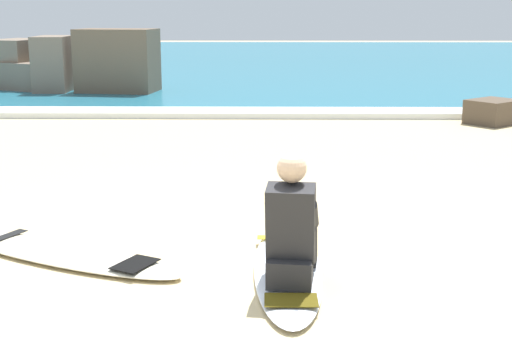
{
  "coord_description": "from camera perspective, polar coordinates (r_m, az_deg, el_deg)",
  "views": [
    {
      "loc": [
        0.35,
        -4.99,
        2.01
      ],
      "look_at": [
        0.26,
        1.49,
        0.55
      ],
      "focal_mm": 50.33,
      "sensor_mm": 36.0,
      "label": 1
    }
  ],
  "objects": [
    {
      "name": "surfboard_spare_near",
      "position": [
        6.15,
        -15.19,
        -6.48
      ],
      "size": [
        2.33,
        1.53,
        0.08
      ],
      "color": "#EFE5C6",
      "rests_on": "ground"
    },
    {
      "name": "rock_outcrop_distant",
      "position": [
        17.63,
        -14.65,
        7.94
      ],
      "size": [
        4.28,
        2.44,
        1.53
      ],
      "color": "brown",
      "rests_on": "ground"
    },
    {
      "name": "surfer_seated",
      "position": [
        5.18,
        2.85,
        -4.99
      ],
      "size": [
        0.42,
        0.73,
        0.95
      ],
      "color": "#232326",
      "rests_on": "surfboard_main"
    },
    {
      "name": "ground_plane",
      "position": [
        5.39,
        -3.03,
        -9.22
      ],
      "size": [
        80.0,
        80.0,
        0.0
      ],
      "primitive_type": "plane",
      "color": "#CCB584"
    },
    {
      "name": "sea",
      "position": [
        27.29,
        0.03,
        8.6
      ],
      "size": [
        80.0,
        28.0,
        0.1
      ],
      "primitive_type": "cube",
      "color": "teal",
      "rests_on": "ground"
    },
    {
      "name": "breaking_foam",
      "position": [
        13.66,
        -0.7,
        4.49
      ],
      "size": [
        80.0,
        0.9,
        0.11
      ],
      "primitive_type": "cube",
      "color": "white",
      "rests_on": "ground"
    },
    {
      "name": "surfboard_main",
      "position": [
        5.63,
        2.52,
        -7.83
      ],
      "size": [
        0.53,
        2.26,
        0.08
      ],
      "color": "silver",
      "rests_on": "ground"
    },
    {
      "name": "shoreline_rock",
      "position": [
        13.37,
        18.32,
        4.34
      ],
      "size": [
        1.09,
        1.06,
        0.43
      ],
      "primitive_type": "cube",
      "rotation": [
        0.0,
        0.0,
        2.25
      ],
      "color": "brown",
      "rests_on": "ground"
    }
  ]
}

